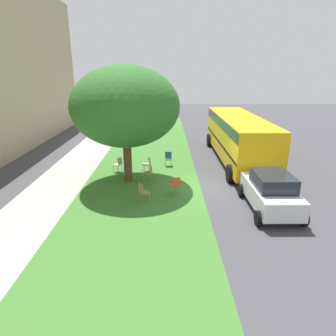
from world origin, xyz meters
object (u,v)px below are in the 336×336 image
Objects in this scene: chair_0 at (143,191)px; chair_5 at (118,164)px; chair_1 at (168,158)px; school_bus at (238,134)px; street_tree at (125,107)px; chair_2 at (149,172)px; parked_car at (271,191)px; chair_4 at (175,184)px; chair_3 at (148,163)px.

chair_0 is 1.00× the size of chair_5.
school_bus is at bearing -76.25° from chair_1.
chair_1 is at bearing -12.45° from chair_0.
school_bus is (2.31, -7.39, 1.24)m from chair_5.
street_tree is 4.82m from chair_1.
chair_0 is at bearing 176.83° from chair_2.
parked_car is (-0.85, -5.42, 0.32)m from chair_0.
school_bus is at bearing -36.48° from chair_4.
chair_3 is (1.53, -0.95, -3.41)m from street_tree.
parked_car is (-5.02, -7.13, 0.32)m from chair_5.
chair_5 is (1.58, 1.85, 0.00)m from chair_2.
chair_4 is at bearing -136.53° from chair_5.
parked_car reaches higher than chair_1.
parked_car is (-6.23, -4.24, 0.32)m from chair_1.
parked_car reaches higher than chair_4.
chair_2 and chair_3 have the same top height.
parked_car reaches higher than chair_0.
chair_0 is 5.51m from chair_1.
street_tree is 4.49m from chair_0.
chair_1 and chair_4 have the same top height.
parked_car reaches higher than chair_2.
chair_1 is 1.64m from chair_3.
chair_4 is (-3.49, -1.51, 0.00)m from chair_3.
chair_2 is 0.08× the size of school_bus.
chair_1 is 7.54m from parked_car.
school_bus is (6.48, -5.68, 1.24)m from chair_0.
chair_2 is at bearing 159.47° from chair_1.
chair_4 is at bearing -128.47° from street_tree.
chair_5 is (3.37, 3.19, 0.00)m from chair_4.
street_tree reaches higher than parked_car.
chair_4 is 0.08× the size of school_bus.
chair_5 is (-0.12, 1.68, 0.00)m from chair_3.
chair_5 is at bearing 49.63° from chair_2.
chair_0 is 2.60m from chair_2.
chair_5 is (4.17, 1.71, 0.00)m from chair_0.
chair_0 and chair_2 have the same top height.
school_bus is at bearing -60.81° from street_tree.
parked_car is at bearing -123.12° from chair_2.
chair_4 is at bearing 67.23° from parked_car.
chair_1 is at bearing 103.75° from school_bus.
street_tree reaches higher than chair_4.
street_tree reaches higher than chair_5.
chair_1 is 1.00× the size of chair_2.
chair_3 is at bearing 46.71° from parked_car.
street_tree is at bearing 140.41° from chair_1.
chair_5 is at bearing 112.72° from chair_1.
chair_1 is 3.14m from chair_5.
chair_0 is at bearing 167.55° from chair_1.
chair_2 and chair_5 have the same top height.
chair_3 is 1.00× the size of chair_5.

